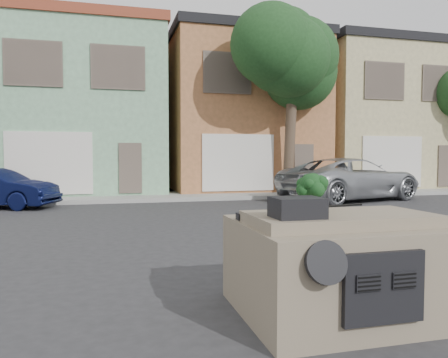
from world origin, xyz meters
name	(u,v)px	position (x,y,z in m)	size (l,w,h in m)	color
ground_plane	(248,254)	(0.00, 0.00, 0.00)	(120.00, 120.00, 0.00)	#303033
sidewalk	(169,196)	(0.00, 10.50, 0.07)	(40.00, 3.00, 0.15)	gray
townhouse_mint	(83,113)	(-3.50, 14.50, 3.77)	(7.20, 8.20, 7.55)	#7DAD86
townhouse_tan	(236,116)	(4.00, 14.50, 3.77)	(7.20, 8.20, 7.55)	#A86A40
townhouse_beige	(364,119)	(11.50, 14.50, 3.77)	(7.20, 8.20, 7.55)	tan
silver_pickup	(350,200)	(6.79, 7.95, 0.00)	(2.74, 5.94, 1.65)	#A8ACB1
tree_near	(290,96)	(5.00, 9.80, 4.25)	(4.40, 4.00, 8.50)	#1C401C
car_dashboard	(332,262)	(0.00, -3.00, 0.56)	(2.00, 1.80, 1.12)	#786A56
instrument_hump	(297,208)	(-0.58, -3.35, 1.22)	(0.48, 0.38, 0.20)	black
wiper_arm	(338,206)	(0.28, -2.62, 1.13)	(0.70, 0.03, 0.02)	black
broccoli	(312,192)	(-0.20, -2.90, 1.33)	(0.35, 0.35, 0.43)	black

